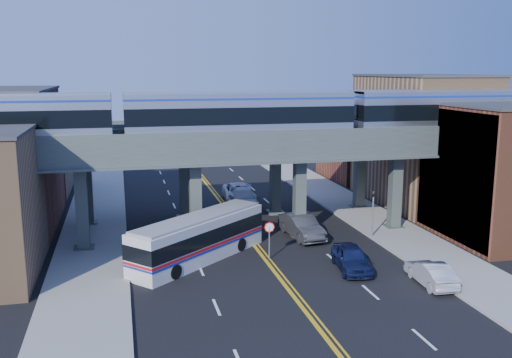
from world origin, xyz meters
TOP-DOWN VIEW (x-y plane):
  - ground at (0.00, 0.00)m, footprint 120.00×120.00m
  - sidewalk_west at (-11.50, 10.00)m, footprint 5.00×70.00m
  - sidewalk_east at (11.50, 10.00)m, footprint 5.00×70.00m
  - building_west_b at (-18.50, 16.00)m, footprint 8.00×14.00m
  - building_west_c at (-18.50, 29.00)m, footprint 8.00×10.00m
  - building_east_a at (18.50, 4.00)m, footprint 8.00×10.00m
  - building_east_b at (18.50, 16.00)m, footprint 8.00×14.00m
  - building_east_c at (18.50, 29.00)m, footprint 8.00×10.00m
  - mural_panel at (14.55, 4.00)m, footprint 0.10×9.50m
  - elevated_viaduct_near at (0.00, 8.00)m, footprint 52.00×3.60m
  - elevated_viaduct_far at (0.00, 15.00)m, footprint 52.00×3.60m
  - transit_train at (-0.64, 8.00)m, footprint 50.97×3.20m
  - stop_sign at (0.30, 3.00)m, footprint 0.76×0.09m
  - traffic_signal at (9.20, 6.00)m, footprint 0.15×0.18m
  - transit_bus at (-4.32, 3.99)m, footprint 10.10×9.34m
  - car_lane_a at (4.88, -0.23)m, footprint 2.51×4.91m
  - car_lane_b at (4.01, 7.37)m, footprint 2.39×5.54m
  - car_lane_c at (1.80, 20.32)m, footprint 3.39×6.38m
  - car_lane_d at (1.80, 17.96)m, footprint 2.96×6.02m
  - car_parked_curb at (8.49, -3.71)m, footprint 1.77×4.43m

SIDE VIEW (x-z plane):
  - ground at x=0.00m, z-range 0.00..0.00m
  - sidewalk_west at x=-11.50m, z-range 0.00..0.16m
  - sidewalk_east at x=11.50m, z-range 0.00..0.16m
  - car_parked_curb at x=8.49m, z-range 0.00..1.43m
  - car_lane_a at x=4.88m, z-range 0.00..1.60m
  - car_lane_d at x=1.80m, z-range 0.00..1.68m
  - car_lane_c at x=1.80m, z-range 0.00..1.71m
  - car_lane_b at x=4.01m, z-range 0.00..1.77m
  - transit_bus at x=-4.32m, z-range 0.04..2.94m
  - stop_sign at x=0.30m, z-range 0.44..3.07m
  - traffic_signal at x=9.20m, z-range 0.25..4.35m
  - building_west_c at x=-18.50m, z-range 0.00..8.00m
  - building_east_c at x=18.50m, z-range 0.00..9.00m
  - mural_panel at x=14.55m, z-range 0.00..9.50m
  - building_east_a at x=18.50m, z-range 0.00..10.00m
  - building_west_b at x=-18.50m, z-range 0.00..11.00m
  - building_east_b at x=18.50m, z-range 0.00..12.00m
  - elevated_viaduct_near at x=0.00m, z-range 2.77..10.17m
  - elevated_viaduct_far at x=0.00m, z-range 2.77..10.17m
  - transit_train at x=-0.64m, z-range 7.55..11.28m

